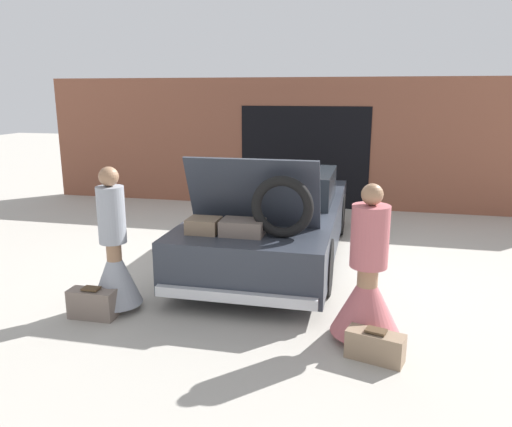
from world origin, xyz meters
TOP-DOWN VIEW (x-y plane):
  - ground_plane at (0.00, 0.00)m, footprint 40.00×40.00m
  - garage_wall_back at (0.00, 3.55)m, footprint 12.00×0.14m
  - car at (0.00, 0.00)m, footprint 2.00×4.72m
  - person_left at (-1.43, -2.37)m, footprint 0.59×0.59m
  - person_right at (1.43, -2.47)m, footprint 0.72×0.72m
  - suitcase_beside_left_person at (-1.59, -2.65)m, footprint 0.54×0.21m
  - suitcase_beside_right_person at (1.53, -2.88)m, footprint 0.58×0.36m

SIDE VIEW (x-z plane):
  - ground_plane at x=0.00m, z-range 0.00..0.00m
  - suitcase_beside_right_person at x=1.53m, z-range -0.01..0.30m
  - suitcase_beside_left_person at x=-1.59m, z-range -0.01..0.35m
  - person_right at x=1.43m, z-range -0.24..1.40m
  - car at x=0.00m, z-range -0.27..1.47m
  - person_left at x=-1.43m, z-range -0.24..1.46m
  - garage_wall_back at x=0.00m, z-range -0.01..2.79m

